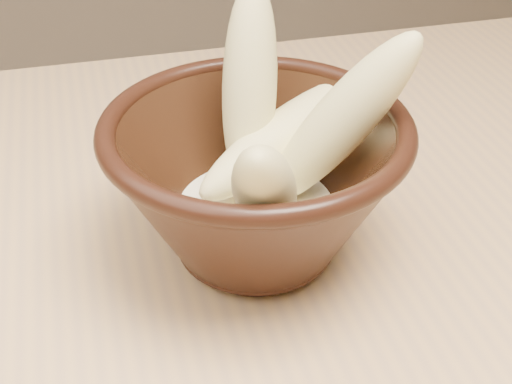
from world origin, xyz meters
TOP-DOWN VIEW (x-y plane):
  - bowl at (0.11, 0.07)m, footprint 0.18×0.18m
  - milk_puddle at (0.11, 0.07)m, footprint 0.10×0.10m
  - banana_upright at (0.12, 0.11)m, footprint 0.06×0.08m
  - banana_right at (0.16, 0.07)m, footprint 0.11×0.07m
  - banana_across at (0.14, 0.10)m, footprint 0.15×0.10m
  - banana_front at (0.11, 0.03)m, footprint 0.07×0.11m

SIDE VIEW (x-z plane):
  - milk_puddle at x=0.11m, z-range 0.78..0.79m
  - bowl at x=0.11m, z-range 0.76..0.86m
  - banana_across at x=0.14m, z-range 0.79..0.85m
  - banana_front at x=0.11m, z-range 0.78..0.89m
  - banana_right at x=0.16m, z-range 0.78..0.91m
  - banana_upright at x=0.12m, z-range 0.78..0.92m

